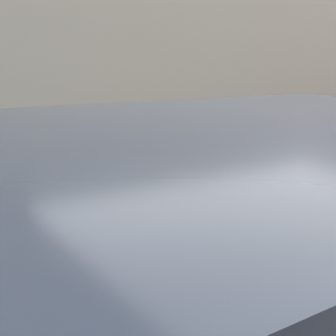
# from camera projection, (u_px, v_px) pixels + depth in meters

# --- Properties ---
(sidewalk) EXTENTS (24.00, 2.80, 0.14)m
(sidewalk) POSITION_uv_depth(u_px,v_px,m) (132.00, 262.00, 4.57)
(sidewalk) COLOR #9E9B96
(sidewalk) RESTS_ON ground_plane
(parking_meter) EXTENTS (0.21, 0.13, 1.48)m
(parking_meter) POSITION_uv_depth(u_px,v_px,m) (168.00, 181.00, 3.39)
(parking_meter) COLOR #2D2D30
(parking_meter) RESTS_ON sidewalk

